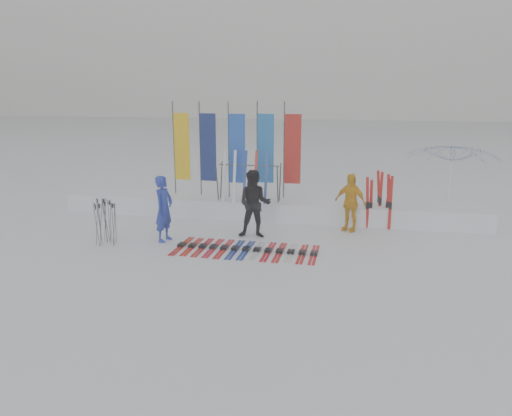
% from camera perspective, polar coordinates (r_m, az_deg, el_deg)
% --- Properties ---
extents(ground, '(120.00, 120.00, 0.00)m').
position_cam_1_polar(ground, '(12.57, -2.40, -6.06)').
color(ground, white).
rests_on(ground, ground).
extents(snow_bank, '(14.00, 1.60, 0.60)m').
position_cam_1_polar(snow_bank, '(16.80, 1.42, 0.04)').
color(snow_bank, white).
rests_on(snow_bank, ground).
extents(person_blue, '(0.56, 0.75, 1.86)m').
position_cam_1_polar(person_blue, '(14.18, -10.48, -0.08)').
color(person_blue, '#1B2FA3').
rests_on(person_blue, ground).
extents(person_black, '(1.03, 0.84, 1.97)m').
position_cam_1_polar(person_black, '(14.28, -0.16, 0.45)').
color(person_black, black).
rests_on(person_black, ground).
extents(person_yellow, '(1.11, 0.86, 1.75)m').
position_cam_1_polar(person_yellow, '(15.25, 10.70, 0.64)').
color(person_yellow, '#ECA60F').
rests_on(person_yellow, ground).
extents(tent_canopy, '(2.85, 2.91, 2.60)m').
position_cam_1_polar(tent_canopy, '(16.86, 21.29, 2.65)').
color(tent_canopy, white).
rests_on(tent_canopy, ground).
extents(ski_row, '(3.79, 1.68, 0.07)m').
position_cam_1_polar(ski_row, '(13.33, -1.18, -4.73)').
color(ski_row, '#B00F0E').
rests_on(ski_row, ground).
extents(pole_cluster, '(0.71, 0.73, 1.26)m').
position_cam_1_polar(pole_cluster, '(14.40, -16.82, -1.57)').
color(pole_cluster, '#595B60').
rests_on(pole_cluster, ground).
extents(feather_flags, '(4.43, 0.28, 3.20)m').
position_cam_1_polar(feather_flags, '(16.94, -2.35, 6.83)').
color(feather_flags, '#383A3F').
rests_on(feather_flags, ground).
extents(ski_rack, '(2.04, 0.80, 1.23)m').
position_cam_1_polar(ski_rack, '(16.31, -0.84, 3.52)').
color(ski_rack, '#383A3F').
rests_on(ski_rack, ground).
extents(upright_skis, '(1.42, 1.00, 1.68)m').
position_cam_1_polar(upright_skis, '(16.06, 13.04, 0.88)').
color(upright_skis, red).
rests_on(upright_skis, ground).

